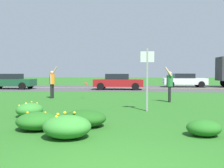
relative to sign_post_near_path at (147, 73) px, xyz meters
The scene contains 15 objects.
ground_plane 4.49m from the sign_post_near_path, 102.60° to the left, with size 120.00×120.00×0.00m, color #26601E.
highway_strip 15.12m from the sign_post_near_path, 93.50° to the left, with size 120.00×9.99×0.01m, color #424244.
highway_center_stripe 15.12m from the sign_post_near_path, 93.50° to the left, with size 120.00×0.16×0.00m, color yellow.
daylily_clump_mid_center 3.99m from the sign_post_near_path, 122.30° to the right, with size 1.30×1.16×0.51m.
daylily_clump_front_center 4.82m from the sign_post_near_path, 158.72° to the right, with size 0.95×1.03×0.52m.
daylily_clump_front_left 4.42m from the sign_post_near_path, 73.08° to the right, with size 0.87×0.75×0.41m.
daylily_clump_front_right 5.18m from the sign_post_near_path, 115.82° to the right, with size 1.19×1.05×0.61m.
daylily_clump_near_camera 5.08m from the sign_post_near_path, 131.29° to the right, with size 1.22×1.15×0.51m.
sign_post_near_path is the anchor object (origin of this frame).
person_thrower_orange_shirt 7.27m from the sign_post_near_path, 140.02° to the left, with size 0.47×0.52×1.96m.
person_catcher_green_shirt 3.61m from the sign_post_near_path, 67.27° to the left, with size 0.48×0.52×1.89m.
frisbee_red 5.69m from the sign_post_near_path, 127.02° to the left, with size 0.26×0.24×0.15m.
car_dark_green_leftmost 17.74m from the sign_post_near_path, 133.94° to the left, with size 4.50×2.00×1.45m.
car_red_center_left 12.94m from the sign_post_near_path, 98.76° to the left, with size 4.50×2.00×1.45m.
car_white_center_right 17.95m from the sign_post_near_path, 74.19° to the left, with size 4.50×2.00×1.45m.
Camera 1 is at (0.36, -3.78, 1.63)m, focal length 40.77 mm.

